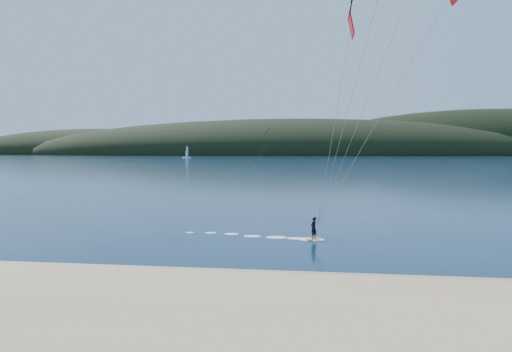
% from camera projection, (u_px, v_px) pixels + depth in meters
% --- Properties ---
extents(ground, '(1800.00, 1800.00, 0.00)m').
position_uv_depth(ground, '(133.00, 300.00, 21.29)').
color(ground, '#071C35').
rests_on(ground, ground).
extents(wet_sand, '(220.00, 2.50, 0.10)m').
position_uv_depth(wet_sand, '(166.00, 273.00, 25.74)').
color(wet_sand, '#937F56').
rests_on(wet_sand, ground).
extents(headland, '(1200.00, 310.00, 140.00)m').
position_uv_depth(headland, '(318.00, 155.00, 758.40)').
color(headland, black).
rests_on(headland, ground).
extents(kitesurfer_near, '(19.76, 7.42, 17.83)m').
position_uv_depth(kitesurfer_near, '(394.00, 25.00, 30.13)').
color(kitesurfer_near, gold).
rests_on(kitesurfer_near, ground).
extents(kitesurfer_far, '(11.79, 6.02, 15.94)m').
position_uv_depth(kitesurfer_far, '(272.00, 136.00, 220.78)').
color(kitesurfer_far, gold).
rests_on(kitesurfer_far, ground).
extents(sailboat, '(8.55, 5.83, 11.97)m').
position_uv_depth(sailboat, '(187.00, 157.00, 438.13)').
color(sailboat, white).
rests_on(sailboat, ground).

